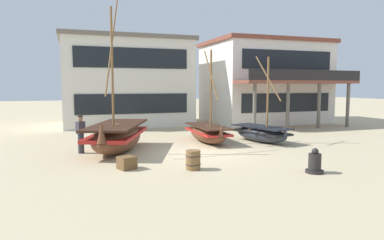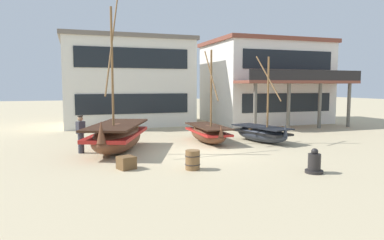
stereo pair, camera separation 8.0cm
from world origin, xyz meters
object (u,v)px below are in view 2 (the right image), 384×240
Objects in this scene: capstan_winch at (314,163)px; wooden_barrel at (193,160)px; harbor_building_annex at (265,82)px; fishing_boat_far_right at (208,133)px; harbor_building_main at (127,81)px; cargo_crate at (126,163)px; fishing_boat_near_left at (261,133)px; fisherman_by_hull at (81,135)px; fishing_boat_centre_large at (117,136)px.

wooden_barrel is (-3.80, 1.81, 0.02)m from capstan_winch.
fishing_boat_far_right is at bearing -134.67° from harbor_building_annex.
harbor_building_main reaches higher than wooden_barrel.
cargo_crate is 0.06× the size of harbor_building_main.
fisherman_by_hull is (-9.16, -0.11, 0.35)m from fishing_boat_near_left.
harbor_building_main is (2.23, 14.73, 3.08)m from cargo_crate.
wooden_barrel is 2.39m from cargo_crate.
harbor_building_main is at bearing 102.35° from capstan_winch.
harbor_building_main is at bearing 104.92° from fishing_boat_far_right.
capstan_winch is 17.52m from harbor_building_annex.
cargo_crate is at bearing -135.62° from harbor_building_annex.
fishing_boat_centre_large is 12.47× the size of cargo_crate.
fishing_boat_centre_large reaches higher than fishing_boat_near_left.
harbor_building_annex is (13.30, 13.01, 3.07)m from cargo_crate.
fishing_boat_near_left is 6.51× the size of wooden_barrel.
fisherman_by_hull reaches higher than capstan_winch.
cargo_crate is 18.86m from harbor_building_annex.
capstan_winch is (-1.65, -6.39, -0.15)m from fishing_boat_near_left.
cargo_crate is (-0.10, -3.50, -0.48)m from fishing_boat_centre_large.
cargo_crate is at bearing 159.23° from wooden_barrel.
fishing_boat_centre_large is 3.53m from cargo_crate.
fisherman_by_hull is at bearing 112.18° from cargo_crate.
harbor_building_annex reaches higher than wooden_barrel.
fishing_boat_near_left is 8.55m from cargo_crate.
harbor_building_main is (2.13, 11.23, 2.60)m from fishing_boat_centre_large.
harbor_building_annex is at bearing -8.80° from harbor_building_main.
fishing_boat_far_right reaches higher than fisherman_by_hull.
fisherman_by_hull is 5.83m from wooden_barrel.
fisherman_by_hull is 2.41× the size of wooden_barrel.
fishing_boat_far_right is 10.89m from harbor_building_main.
fishing_boat_far_right reaches higher than capstan_winch.
fishing_boat_far_right is 6.04m from wooden_barrel.
wooden_barrel is 17.98m from harbor_building_annex.
wooden_barrel is 15.85m from harbor_building_main.
harbor_building_annex is at bearing 32.42° from fisherman_by_hull.
cargo_crate is at bearing -137.30° from fishing_boat_far_right.
harbor_building_main reaches higher than fisherman_by_hull.
capstan_winch is (5.94, -6.16, -0.37)m from fishing_boat_centre_large.
fishing_boat_near_left is 0.49× the size of harbor_building_annex.
capstan_winch is 0.09× the size of harbor_building_main.
fishing_boat_centre_large is at bearing -4.66° from fisherman_by_hull.
fishing_boat_far_right is 5.59× the size of capstan_winch.
fishing_boat_centre_large is 1.43× the size of fishing_boat_far_right.
harbor_building_annex is (11.07, -1.71, -0.01)m from harbor_building_main.
fishing_boat_near_left is 0.66× the size of fishing_boat_centre_large.
harbor_building_annex is at bearing 51.40° from wooden_barrel.
wooden_barrel is at bearing 154.53° from capstan_winch.
fishing_boat_near_left is 0.94× the size of fishing_boat_far_right.
fishing_boat_centre_large reaches higher than fisherman_by_hull.
fishing_boat_centre_large is (-7.58, -0.24, 0.23)m from fishing_boat_near_left.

